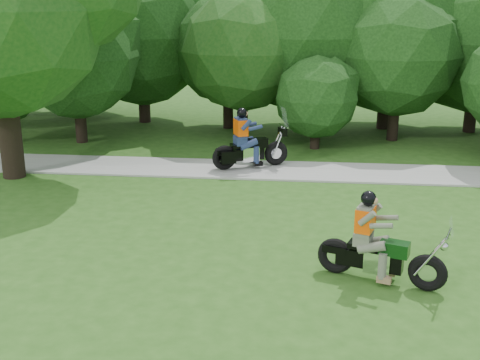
{
  "coord_description": "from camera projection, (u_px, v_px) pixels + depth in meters",
  "views": [
    {
      "loc": [
        -1.58,
        -10.6,
        5.31
      ],
      "look_at": [
        -3.04,
        2.87,
        1.22
      ],
      "focal_mm": 45.0,
      "sensor_mm": 36.0,
      "label": 1
    }
  ],
  "objects": [
    {
      "name": "walkway",
      "position": [
        352.0,
        173.0,
        19.06
      ],
      "size": [
        60.0,
        2.2,
        0.06
      ],
      "primitive_type": "cube",
      "color": "gray",
      "rests_on": "ground"
    },
    {
      "name": "chopper_motorcycle",
      "position": [
        375.0,
        249.0,
        11.65
      ],
      "size": [
        2.49,
        1.25,
        1.82
      ],
      "rotation": [
        0.0,
        0.0,
        -0.34
      ],
      "color": "black",
      "rests_on": "ground"
    },
    {
      "name": "ground",
      "position": [
        382.0,
        289.0,
        11.46
      ],
      "size": [
        100.0,
        100.0,
        0.0
      ],
      "primitive_type": "plane",
      "color": "#285217",
      "rests_on": "ground"
    },
    {
      "name": "touring_motorcycle",
      "position": [
        246.0,
        146.0,
        19.29
      ],
      "size": [
        2.44,
        1.56,
        1.97
      ],
      "rotation": [
        0.0,
        0.0,
        0.43
      ],
      "color": "black",
      "rests_on": "walkway"
    },
    {
      "name": "tree_line",
      "position": [
        367.0,
        42.0,
        24.18
      ],
      "size": [
        38.9,
        11.75,
        7.5
      ],
      "color": "black",
      "rests_on": "ground"
    }
  ]
}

